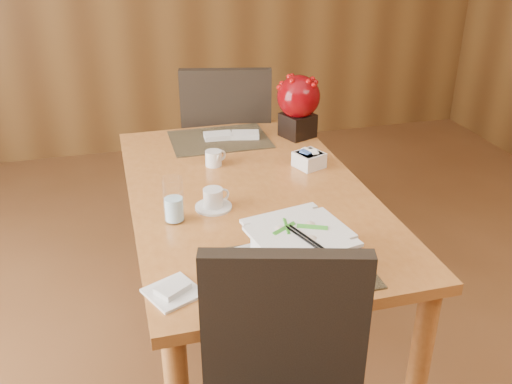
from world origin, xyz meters
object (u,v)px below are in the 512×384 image
object	(u,v)px
bread_plate	(173,292)
sugar_caddy	(309,160)
dining_table	(249,213)
creamer_jug	(214,158)
soup_setting	(299,249)
water_glass	(173,200)
coffee_cup	(213,200)
far_chair	(227,145)
berry_decor	(298,102)

from	to	relation	value
bread_plate	sugar_caddy	bearing A→B (deg)	47.47
dining_table	sugar_caddy	bearing A→B (deg)	27.03
creamer_jug	soup_setting	bearing A→B (deg)	-105.95
sugar_caddy	water_glass	bearing A→B (deg)	-152.63
bread_plate	water_glass	bearing A→B (deg)	81.50
sugar_caddy	dining_table	bearing A→B (deg)	-152.97
coffee_cup	water_glass	xyz separation A→B (m)	(-0.15, -0.06, 0.05)
coffee_cup	sugar_caddy	xyz separation A→B (m)	(0.46, 0.26, -0.00)
soup_setting	dining_table	bearing A→B (deg)	80.86
coffee_cup	far_chair	distance (m)	1.07
soup_setting	far_chair	xyz separation A→B (m)	(0.10, 1.44, -0.24)
dining_table	bread_plate	distance (m)	0.69
water_glass	creamer_jug	distance (m)	0.49
soup_setting	creamer_jug	distance (m)	0.81
water_glass	berry_decor	world-z (taller)	berry_decor
dining_table	soup_setting	size ratio (longest dim) A/B	4.21
water_glass	creamer_jug	bearing A→B (deg)	62.61
water_glass	soup_setting	bearing A→B (deg)	-49.08
creamer_jug	far_chair	xyz separation A→B (m)	(0.20, 0.64, -0.21)
dining_table	soup_setting	bearing A→B (deg)	-88.25
water_glass	berry_decor	xyz separation A→B (m)	(0.67, 0.66, 0.09)
creamer_jug	berry_decor	xyz separation A→B (m)	(0.45, 0.23, 0.13)
creamer_jug	berry_decor	size ratio (longest dim) A/B	0.30
water_glass	coffee_cup	bearing A→B (deg)	21.43
creamer_jug	far_chair	size ratio (longest dim) A/B	0.09
coffee_cup	bread_plate	size ratio (longest dim) A/B	0.98
far_chair	water_glass	bearing A→B (deg)	81.69
creamer_jug	sugar_caddy	xyz separation A→B (m)	(0.38, -0.12, -0.00)
coffee_cup	berry_decor	size ratio (longest dim) A/B	0.45
dining_table	berry_decor	world-z (taller)	berry_decor
dining_table	creamer_jug	size ratio (longest dim) A/B	16.81
coffee_cup	creamer_jug	size ratio (longest dim) A/B	1.50
coffee_cup	sugar_caddy	bearing A→B (deg)	29.16
berry_decor	far_chair	world-z (taller)	berry_decor
sugar_caddy	far_chair	world-z (taller)	far_chair
soup_setting	water_glass	xyz separation A→B (m)	(-0.32, 0.37, 0.02)
coffee_cup	berry_decor	world-z (taller)	berry_decor
bread_plate	far_chair	bearing A→B (deg)	72.01
berry_decor	bread_plate	xyz separation A→B (m)	(-0.74, -1.08, -0.16)
coffee_cup	creamer_jug	bearing A→B (deg)	78.56
soup_setting	berry_decor	world-z (taller)	berry_decor
soup_setting	far_chair	size ratio (longest dim) A/B	0.35
far_chair	soup_setting	bearing A→B (deg)	99.34
soup_setting	water_glass	world-z (taller)	water_glass
sugar_caddy	coffee_cup	bearing A→B (deg)	-150.84
water_glass	bread_plate	size ratio (longest dim) A/B	1.20
dining_table	sugar_caddy	distance (m)	0.36
water_glass	berry_decor	size ratio (longest dim) A/B	0.56
dining_table	far_chair	distance (m)	0.92
water_glass	bread_plate	xyz separation A→B (m)	(-0.06, -0.42, -0.08)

